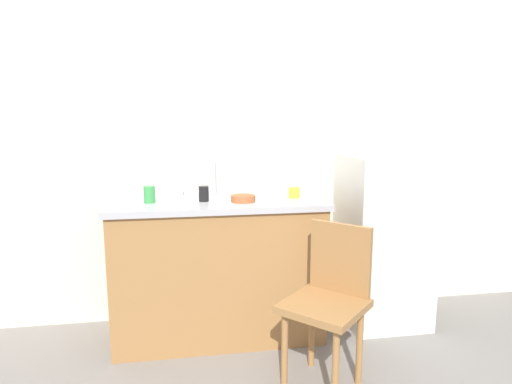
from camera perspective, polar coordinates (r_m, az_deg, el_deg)
back_wall at (r=3.19m, az=-3.08°, el=6.80°), size 4.80×0.10×2.62m
cabinet_base at (r=3.00m, az=-4.95°, el=-10.18°), size 1.35×0.60×0.90m
countertop at (r=2.88m, az=-5.08°, el=-1.35°), size 1.39×0.64×0.04m
faucet at (r=3.10m, az=-5.51°, el=2.08°), size 0.02×0.02×0.24m
refrigerator at (r=3.27m, az=16.29°, el=-6.02°), size 0.56×0.57×1.21m
chair at (r=2.47m, az=9.58°, el=-13.50°), size 0.57×0.57×0.89m
terracotta_bowl at (r=2.78m, az=-1.70°, el=-0.85°), size 0.16×0.16×0.04m
cup_black at (r=2.80m, az=-6.88°, el=-0.22°), size 0.07×0.07×0.10m
cup_yellow at (r=2.93m, az=5.03°, el=-0.06°), size 0.08×0.08×0.07m
cup_white at (r=3.03m, az=-10.17°, el=0.38°), size 0.07×0.07×0.10m
cup_green at (r=2.82m, az=-13.83°, el=-0.31°), size 0.07×0.07×0.11m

